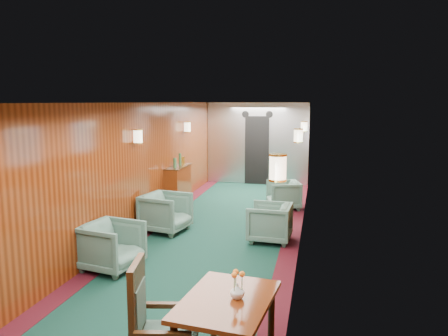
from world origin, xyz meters
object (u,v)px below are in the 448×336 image
armchair_left_far (166,213)px  armchair_right_far (283,195)px  credenza (178,187)px  dining_table (227,312)px  armchair_right_near (270,222)px  armchair_left_near (112,246)px  side_chair (154,323)px

armchair_left_far → armchair_right_far: (2.01, 2.24, -0.04)m
credenza → armchair_left_far: bearing=-78.9°
dining_table → armchair_right_near: bearing=97.8°
armchair_right_far → dining_table: bearing=-16.5°
armchair_left_near → armchair_right_near: bearing=-38.4°
credenza → armchair_right_far: (2.36, 0.42, -0.17)m
side_chair → armchair_right_far: size_ratio=1.62×
side_chair → armchair_left_far: bearing=97.5°
dining_table → armchair_right_near: dining_table is taller
dining_table → armchair_left_far: bearing=123.1°
armchair_left_near → armchair_right_far: size_ratio=1.09×
armchair_left_near → armchair_left_far: size_ratio=0.96×
armchair_left_far → armchair_right_far: armchair_left_far is taller
armchair_left_near → armchair_left_far: (0.13, 1.94, 0.01)m
armchair_right_near → dining_table: bearing=4.2°
armchair_right_near → credenza: bearing=-127.4°
armchair_left_near → armchair_right_far: armchair_left_near is taller
dining_table → armchair_left_near: size_ratio=1.44×
dining_table → armchair_left_near: dining_table is taller
armchair_left_near → armchair_right_far: 4.69m
side_chair → armchair_left_far: size_ratio=1.43×
armchair_right_near → armchair_right_far: size_ratio=1.04×
dining_table → armchair_right_far: 6.36m
credenza → armchair_right_near: (2.32, -1.98, -0.16)m
armchair_right_near → armchair_right_far: (0.05, 2.40, -0.01)m
side_chair → armchair_left_far: 4.62m
dining_table → armchair_right_far: (-0.03, 6.35, -0.32)m
side_chair → armchair_right_near: size_ratio=1.56×
credenza → armchair_right_near: size_ratio=1.70×
credenza → armchair_left_near: size_ratio=1.63×
side_chair → armchair_left_near: size_ratio=1.49×
side_chair → armchair_right_far: 6.64m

